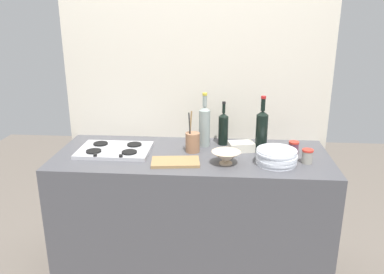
# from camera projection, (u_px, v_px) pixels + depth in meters

# --- Properties ---
(ground_plane) EXTENTS (6.00, 6.00, 0.00)m
(ground_plane) POSITION_uv_depth(u_px,v_px,m) (192.00, 269.00, 2.85)
(ground_plane) COLOR #6B6056
(ground_plane) RESTS_ON ground
(counter_block) EXTENTS (1.80, 0.70, 0.90)m
(counter_block) POSITION_uv_depth(u_px,v_px,m) (192.00, 215.00, 2.70)
(counter_block) COLOR #4C4C51
(counter_block) RESTS_ON ground
(backsplash_panel) EXTENTS (1.90, 0.06, 2.37)m
(backsplash_panel) POSITION_uv_depth(u_px,v_px,m) (196.00, 100.00, 2.84)
(backsplash_panel) COLOR beige
(backsplash_panel) RESTS_ON ground
(stovetop_hob) EXTENTS (0.47, 0.33, 0.04)m
(stovetop_hob) POSITION_uv_depth(u_px,v_px,m) (115.00, 150.00, 2.60)
(stovetop_hob) COLOR #B2B2B7
(stovetop_hob) RESTS_ON counter_block
(plate_stack) EXTENTS (0.25, 0.25, 0.09)m
(plate_stack) POSITION_uv_depth(u_px,v_px,m) (276.00, 157.00, 2.39)
(plate_stack) COLOR white
(plate_stack) RESTS_ON counter_block
(wine_bottle_leftmost) EXTENTS (0.07, 0.07, 0.31)m
(wine_bottle_leftmost) POSITION_uv_depth(u_px,v_px,m) (223.00, 128.00, 2.72)
(wine_bottle_leftmost) COLOR black
(wine_bottle_leftmost) RESTS_ON counter_block
(wine_bottle_mid_left) EXTENTS (0.08, 0.08, 0.38)m
(wine_bottle_mid_left) POSITION_uv_depth(u_px,v_px,m) (204.00, 125.00, 2.68)
(wine_bottle_mid_left) COLOR gray
(wine_bottle_mid_left) RESTS_ON counter_block
(wine_bottle_mid_right) EXTENTS (0.08, 0.08, 0.38)m
(wine_bottle_mid_right) POSITION_uv_depth(u_px,v_px,m) (262.00, 130.00, 2.56)
(wine_bottle_mid_right) COLOR black
(wine_bottle_mid_right) RESTS_ON counter_block
(mixing_bowl) EXTENTS (0.18, 0.18, 0.08)m
(mixing_bowl) POSITION_uv_depth(u_px,v_px,m) (226.00, 157.00, 2.39)
(mixing_bowl) COLOR beige
(mixing_bowl) RESTS_ON counter_block
(butter_dish) EXTENTS (0.19, 0.14, 0.06)m
(butter_dish) POSITION_uv_depth(u_px,v_px,m) (241.00, 147.00, 2.62)
(butter_dish) COLOR silver
(butter_dish) RESTS_ON counter_block
(utensil_crock) EXTENTS (0.09, 0.09, 0.28)m
(utensil_crock) POSITION_uv_depth(u_px,v_px,m) (193.00, 142.00, 2.59)
(utensil_crock) COLOR #996B4C
(utensil_crock) RESTS_ON counter_block
(condiment_jar_front) EXTENTS (0.07, 0.07, 0.09)m
(condiment_jar_front) POSITION_uv_depth(u_px,v_px,m) (307.00, 156.00, 2.41)
(condiment_jar_front) COLOR #9E998C
(condiment_jar_front) RESTS_ON counter_block
(condiment_jar_rear) EXTENTS (0.07, 0.07, 0.08)m
(condiment_jar_rear) POSITION_uv_depth(u_px,v_px,m) (294.00, 147.00, 2.58)
(condiment_jar_rear) COLOR #66384C
(condiment_jar_rear) RESTS_ON counter_block
(cutting_board) EXTENTS (0.31, 0.20, 0.02)m
(cutting_board) POSITION_uv_depth(u_px,v_px,m) (175.00, 162.00, 2.41)
(cutting_board) COLOR #9E7A4C
(cutting_board) RESTS_ON counter_block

